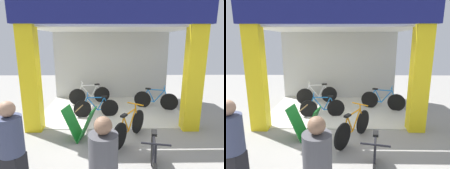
{
  "view_description": "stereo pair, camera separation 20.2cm",
  "coord_description": "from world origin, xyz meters",
  "views": [
    {
      "loc": [
        -0.09,
        -5.1,
        2.51
      ],
      "look_at": [
        0.0,
        0.8,
        1.15
      ],
      "focal_mm": 30.62,
      "sensor_mm": 36.0,
      "label": 1
    },
    {
      "loc": [
        0.11,
        -5.1,
        2.51
      ],
      "look_at": [
        0.0,
        0.8,
        1.15
      ],
      "focal_mm": 30.62,
      "sensor_mm": 36.0,
      "label": 2
    }
  ],
  "objects": [
    {
      "name": "bicycle_parked_0",
      "position": [
        0.42,
        -0.62,
        0.36
      ],
      "size": [
        0.96,
        1.39,
        0.91
      ],
      "color": "black",
      "rests_on": "ground"
    },
    {
      "name": "shop_facade",
      "position": [
        0.0,
        1.56,
        1.97
      ],
      "size": [
        5.1,
        3.52,
        3.72
      ],
      "color": "beige",
      "rests_on": "ground"
    },
    {
      "name": "bicycle_parked_1",
      "position": [
        0.7,
        -2.09,
        0.38
      ],
      "size": [
        0.48,
        1.69,
        0.94
      ],
      "color": "black",
      "rests_on": "ground"
    },
    {
      "name": "bicycle_inside_1",
      "position": [
        1.64,
        1.7,
        0.35
      ],
      "size": [
        1.54,
        0.6,
        0.89
      ],
      "color": "black",
      "rests_on": "ground"
    },
    {
      "name": "ground_plane",
      "position": [
        0.0,
        0.0,
        0.0
      ],
      "size": [
        17.79,
        17.79,
        0.0
      ],
      "primitive_type": "plane",
      "color": "gray",
      "rests_on": "ground"
    },
    {
      "name": "bicycle_inside_0",
      "position": [
        -0.52,
        0.93,
        0.33
      ],
      "size": [
        1.49,
        0.41,
        0.82
      ],
      "color": "black",
      "rests_on": "ground"
    },
    {
      "name": "sandwich_board_sign",
      "position": [
        -0.84,
        -0.56,
        0.43
      ],
      "size": [
        0.88,
        0.65,
        0.87
      ],
      "color": "#197226",
      "rests_on": "ground"
    },
    {
      "name": "pedestrian_0",
      "position": [
        -1.58,
        -2.46,
        0.87
      ],
      "size": [
        0.48,
        0.48,
        1.66
      ],
      "color": "black",
      "rests_on": "ground"
    },
    {
      "name": "bicycle_inside_2",
      "position": [
        -0.87,
        2.35,
        0.37
      ],
      "size": [
        1.61,
        0.57,
        0.92
      ],
      "color": "black",
      "rests_on": "ground"
    }
  ]
}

